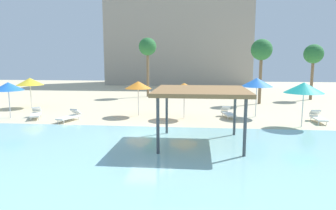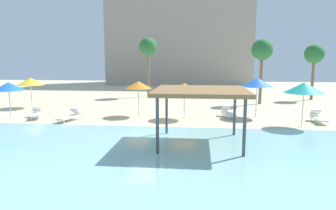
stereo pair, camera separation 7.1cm
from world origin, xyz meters
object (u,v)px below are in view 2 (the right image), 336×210
shade_pavilion (201,92)px  beach_umbrella_blue_5 (9,86)px  lounge_chair_0 (70,116)px  palm_tree_0 (314,55)px  lounge_chair_3 (318,117)px  palm_tree_1 (148,48)px  beach_umbrella_teal_4 (304,88)px  beach_umbrella_blue_3 (257,82)px  lounge_chair_4 (228,113)px  beach_umbrella_yellow_0 (30,82)px  palm_tree_2 (262,51)px  lounge_chair_2 (36,113)px  beach_umbrella_orange_1 (138,85)px  beach_umbrella_orange_2 (184,87)px

shade_pavilion → beach_umbrella_blue_5: size_ratio=1.74×
lounge_chair_0 → palm_tree_0: (19.84, 12.73, 4.14)m
lounge_chair_3 → palm_tree_1: (-13.29, 12.37, 4.91)m
beach_umbrella_teal_4 → lounge_chair_0: beach_umbrella_teal_4 is taller
beach_umbrella_blue_3 → lounge_chair_4: size_ratio=1.40×
beach_umbrella_yellow_0 → palm_tree_1: (8.60, 8.54, 3.03)m
beach_umbrella_yellow_0 → palm_tree_2: bearing=12.0°
lounge_chair_0 → lounge_chair_2: bearing=-86.5°
beach_umbrella_teal_4 → shade_pavilion: bearing=-144.7°
beach_umbrella_orange_1 → palm_tree_0: bearing=33.7°
beach_umbrella_yellow_0 → lounge_chair_2: 5.55m
beach_umbrella_blue_5 → palm_tree_0: size_ratio=0.45×
beach_umbrella_orange_1 → lounge_chair_3: 12.31m
beach_umbrella_orange_2 → lounge_chair_3: size_ratio=1.29×
beach_umbrella_orange_1 → lounge_chair_0: (-4.18, -2.28, -1.91)m
beach_umbrella_yellow_0 → palm_tree_1: size_ratio=0.40×
lounge_chair_2 → lounge_chair_3: same height
beach_umbrella_teal_4 → lounge_chair_3: (1.54, 1.63, -2.06)m
beach_umbrella_orange_1 → lounge_chair_0: 5.13m
palm_tree_1 → beach_umbrella_orange_1: bearing=-84.0°
shade_pavilion → lounge_chair_4: (1.97, 7.06, -2.19)m
beach_umbrella_blue_5 → lounge_chair_3: bearing=1.8°
lounge_chair_4 → palm_tree_2: bearing=142.4°
beach_umbrella_orange_2 → lounge_chair_0: bearing=-168.1°
lounge_chair_4 → palm_tree_0: size_ratio=0.36×
palm_tree_0 → beach_umbrella_orange_1: bearing=-146.3°
beach_umbrella_blue_5 → lounge_chair_0: beach_umbrella_blue_5 is taller
beach_umbrella_blue_5 → lounge_chair_2: beach_umbrella_blue_5 is taller
palm_tree_0 → beach_umbrella_yellow_0: bearing=-163.2°
lounge_chair_4 → shade_pavilion: bearing=-26.4°
palm_tree_1 → palm_tree_2: size_ratio=1.08×
lounge_chair_0 → lounge_chair_3: same height
lounge_chair_3 → lounge_chair_4: (-5.71, 1.08, 0.00)m
palm_tree_2 → lounge_chair_4: bearing=-116.8°
beach_umbrella_orange_1 → lounge_chair_0: beach_umbrella_orange_1 is taller
beach_umbrella_teal_4 → beach_umbrella_blue_5: 19.37m
beach_umbrella_orange_1 → beach_umbrella_orange_2: (3.34, -0.70, -0.06)m
beach_umbrella_teal_4 → palm_tree_0: size_ratio=0.49×
beach_umbrella_orange_1 → lounge_chair_0: bearing=-151.3°
beach_umbrella_teal_4 → lounge_chair_3: beach_umbrella_teal_4 is taller
lounge_chair_0 → palm_tree_0: bearing=139.9°
lounge_chair_0 → beach_umbrella_blue_3: bearing=119.2°
beach_umbrella_yellow_0 → beach_umbrella_blue_3: beach_umbrella_blue_3 is taller
beach_umbrella_blue_5 → lounge_chair_3: beach_umbrella_blue_5 is taller
beach_umbrella_orange_1 → lounge_chair_3: (12.11, -1.06, -1.91)m
lounge_chair_3 → palm_tree_0: size_ratio=0.35×
beach_umbrella_orange_2 → shade_pavilion: bearing=-80.2°
beach_umbrella_blue_3 → palm_tree_2: (1.52, 6.57, 2.32)m
beach_umbrella_blue_5 → lounge_chair_2: bearing=3.7°
beach_umbrella_yellow_0 → palm_tree_0: size_ratio=0.45×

